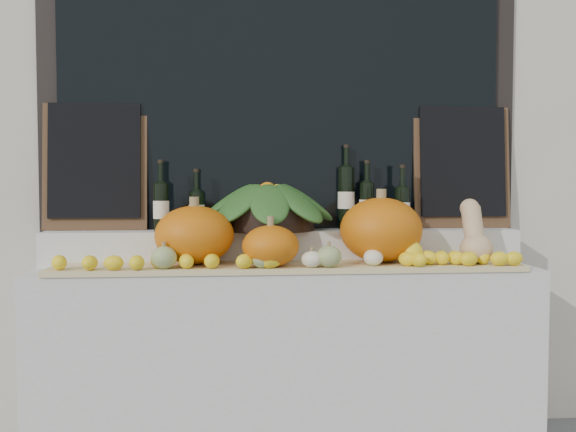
{
  "coord_description": "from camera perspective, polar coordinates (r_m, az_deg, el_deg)",
  "views": [
    {
      "loc": [
        -0.25,
        -1.46,
        1.27
      ],
      "look_at": [
        0.0,
        1.45,
        1.12
      ],
      "focal_mm": 40.0,
      "sensor_mm": 36.0,
      "label": 1
    }
  ],
  "objects": [
    {
      "name": "storefront_facade",
      "position": [
        3.84,
        -1.07,
        17.69
      ],
      "size": [
        7.0,
        0.94,
        4.5
      ],
      "color": "beige",
      "rests_on": "ground"
    },
    {
      "name": "display_sill",
      "position": [
        3.11,
        -0.12,
        -12.54
      ],
      "size": [
        2.3,
        0.55,
        0.88
      ],
      "primitive_type": "cube",
      "color": "silver",
      "rests_on": "ground"
    },
    {
      "name": "rear_tier",
      "position": [
        3.16,
        -0.35,
        -2.68
      ],
      "size": [
        2.3,
        0.25,
        0.16
      ],
      "primitive_type": "cube",
      "color": "silver",
      "rests_on": "display_sill"
    },
    {
      "name": "straw_bedding",
      "position": [
        2.9,
        0.09,
        -4.55
      ],
      "size": [
        2.1,
        0.32,
        0.02
      ],
      "primitive_type": "cube",
      "color": "tan",
      "rests_on": "display_sill"
    },
    {
      "name": "pumpkin_left",
      "position": [
        2.92,
        -8.31,
        -1.68
      ],
      "size": [
        0.42,
        0.42,
        0.26
      ],
      "primitive_type": "ellipsoid",
      "rotation": [
        0.0,
        0.0,
        0.19
      ],
      "color": "#D5690B",
      "rests_on": "straw_bedding"
    },
    {
      "name": "pumpkin_right",
      "position": [
        2.99,
        8.27,
        -1.22
      ],
      "size": [
        0.42,
        0.42,
        0.3
      ],
      "primitive_type": "ellipsoid",
      "rotation": [
        0.0,
        0.0,
        0.1
      ],
      "color": "#D5690B",
      "rests_on": "straw_bedding"
    },
    {
      "name": "pumpkin_center",
      "position": [
        2.8,
        -1.56,
        -2.68
      ],
      "size": [
        0.32,
        0.32,
        0.18
      ],
      "primitive_type": "ellipsoid",
      "rotation": [
        0.0,
        0.0,
        0.32
      ],
      "color": "#D5690B",
      "rests_on": "straw_bedding"
    },
    {
      "name": "butternut_squash",
      "position": [
        3.06,
        16.24,
        -1.74
      ],
      "size": [
        0.15,
        0.21,
        0.29
      ],
      "color": "tan",
      "rests_on": "straw_bedding"
    },
    {
      "name": "decorative_gourds",
      "position": [
        2.78,
        0.48,
        -3.46
      ],
      "size": [
        1.2,
        0.18,
        0.17
      ],
      "color": "#3E6C20",
      "rests_on": "straw_bedding"
    },
    {
      "name": "lemon_heap",
      "position": [
        2.78,
        0.28,
        -3.95
      ],
      "size": [
        2.2,
        0.16,
        0.06
      ],
      "primitive_type": null,
      "color": "yellow",
      "rests_on": "straw_bedding"
    },
    {
      "name": "produce_bowl",
      "position": [
        3.13,
        -1.84,
        0.89
      ],
      "size": [
        0.7,
        0.7,
        0.25
      ],
      "color": "black",
      "rests_on": "rear_tier"
    },
    {
      "name": "wine_bottle_far_left",
      "position": [
        3.11,
        -11.21,
        0.84
      ],
      "size": [
        0.08,
        0.08,
        0.34
      ],
      "color": "black",
      "rests_on": "rear_tier"
    },
    {
      "name": "wine_bottle_near_left",
      "position": [
        3.14,
        -8.13,
        0.5
      ],
      "size": [
        0.08,
        0.08,
        0.3
      ],
      "color": "black",
      "rests_on": "rear_tier"
    },
    {
      "name": "wine_bottle_tall",
      "position": [
        3.24,
        5.19,
        1.67
      ],
      "size": [
        0.08,
        0.08,
        0.42
      ],
      "color": "black",
      "rests_on": "rear_tier"
    },
    {
      "name": "wine_bottle_near_right",
      "position": [
        3.23,
        7.02,
        0.98
      ],
      "size": [
        0.08,
        0.08,
        0.34
      ],
      "color": "black",
      "rests_on": "rear_tier"
    },
    {
      "name": "wine_bottle_far_right",
      "position": [
        3.2,
        10.11,
        0.72
      ],
      "size": [
        0.08,
        0.08,
        0.32
      ],
      "color": "black",
      "rests_on": "rear_tier"
    },
    {
      "name": "chalkboard_left",
      "position": [
        3.27,
        -16.79,
        4.46
      ],
      "size": [
        0.5,
        0.09,
        0.62
      ],
      "rotation": [
        -0.09,
        0.0,
        0.0
      ],
      "color": "#4C331E",
      "rests_on": "rear_tier"
    },
    {
      "name": "chalkboard_right",
      "position": [
        3.41,
        15.22,
        4.42
      ],
      "size": [
        0.5,
        0.09,
        0.62
      ],
      "rotation": [
        -0.09,
        0.0,
        0.0
      ],
      "color": "#4C331E",
      "rests_on": "rear_tier"
    }
  ]
}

